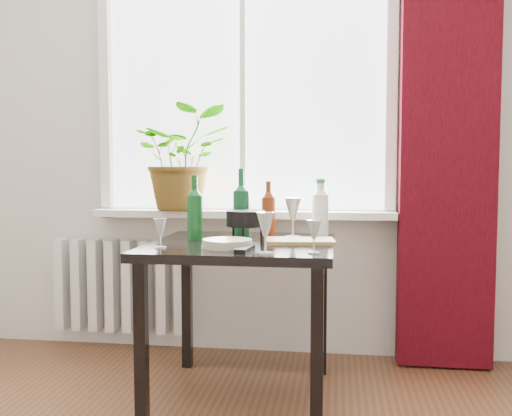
# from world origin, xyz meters

# --- Properties ---
(window) EXTENTS (1.72, 0.08, 1.62)m
(window) POSITION_xyz_m (0.00, 2.22, 1.60)
(window) COLOR white
(window) RESTS_ON ground
(windowsill) EXTENTS (1.72, 0.20, 0.04)m
(windowsill) POSITION_xyz_m (0.00, 2.15, 0.82)
(windowsill) COLOR silver
(windowsill) RESTS_ON ground
(curtain) EXTENTS (0.50, 0.12, 2.56)m
(curtain) POSITION_xyz_m (1.12, 2.12, 1.30)
(curtain) COLOR #32040B
(curtain) RESTS_ON ground
(radiator) EXTENTS (0.80, 0.10, 0.55)m
(radiator) POSITION_xyz_m (-0.75, 2.18, 0.38)
(radiator) COLOR silver
(radiator) RESTS_ON ground
(table) EXTENTS (0.85, 0.85, 0.74)m
(table) POSITION_xyz_m (0.10, 1.55, 0.65)
(table) COLOR black
(table) RESTS_ON ground
(potted_plant) EXTENTS (0.66, 0.62, 0.59)m
(potted_plant) POSITION_xyz_m (-0.34, 2.13, 1.14)
(potted_plant) COLOR #40761F
(potted_plant) RESTS_ON windowsill
(wine_bottle_left) EXTENTS (0.09, 0.09, 0.32)m
(wine_bottle_left) POSITION_xyz_m (-0.14, 1.62, 0.90)
(wine_bottle_left) COLOR #0D4518
(wine_bottle_left) RESTS_ON table
(wine_bottle_right) EXTENTS (0.09, 0.09, 0.35)m
(wine_bottle_right) POSITION_xyz_m (0.06, 1.75, 0.91)
(wine_bottle_right) COLOR #0D4623
(wine_bottle_right) RESTS_ON table
(bottle_amber) EXTENTS (0.08, 0.08, 0.29)m
(bottle_amber) POSITION_xyz_m (0.19, 1.81, 0.88)
(bottle_amber) COLOR maroon
(bottle_amber) RESTS_ON table
(cleaning_bottle) EXTENTS (0.11, 0.11, 0.30)m
(cleaning_bottle) POSITION_xyz_m (0.45, 1.86, 0.89)
(cleaning_bottle) COLOR white
(cleaning_bottle) RESTS_ON table
(wineglass_front_right) EXTENTS (0.09, 0.09, 0.17)m
(wineglass_front_right) POSITION_xyz_m (0.25, 1.21, 0.83)
(wineglass_front_right) COLOR silver
(wineglass_front_right) RESTS_ON table
(wineglass_far_right) EXTENTS (0.06, 0.06, 0.14)m
(wineglass_far_right) POSITION_xyz_m (0.45, 1.24, 0.81)
(wineglass_far_right) COLOR #B0B9BD
(wineglass_far_right) RESTS_ON table
(wineglass_back_center) EXTENTS (0.11, 0.11, 0.21)m
(wineglass_back_center) POSITION_xyz_m (0.32, 1.78, 0.84)
(wineglass_back_center) COLOR silver
(wineglass_back_center) RESTS_ON table
(wineglass_back_left) EXTENTS (0.08, 0.08, 0.18)m
(wineglass_back_left) POSITION_xyz_m (-0.17, 1.73, 0.83)
(wineglass_back_left) COLOR silver
(wineglass_back_left) RESTS_ON table
(wineglass_front_left) EXTENTS (0.06, 0.06, 0.13)m
(wineglass_front_left) POSITION_xyz_m (-0.22, 1.31, 0.81)
(wineglass_front_left) COLOR silver
(wineglass_front_left) RESTS_ON table
(plate_stack) EXTENTS (0.27, 0.27, 0.04)m
(plate_stack) POSITION_xyz_m (0.07, 1.36, 0.76)
(plate_stack) COLOR beige
(plate_stack) RESTS_ON table
(fondue_pot) EXTENTS (0.22, 0.19, 0.15)m
(fondue_pot) POSITION_xyz_m (0.11, 1.60, 0.81)
(fondue_pot) COLOR black
(fondue_pot) RESTS_ON table
(tv_remote) EXTENTS (0.06, 0.17, 0.02)m
(tv_remote) POSITION_xyz_m (0.16, 1.27, 0.75)
(tv_remote) COLOR black
(tv_remote) RESTS_ON table
(cutting_board) EXTENTS (0.33, 0.23, 0.02)m
(cutting_board) POSITION_xyz_m (0.37, 1.57, 0.75)
(cutting_board) COLOR #A28349
(cutting_board) RESTS_ON table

